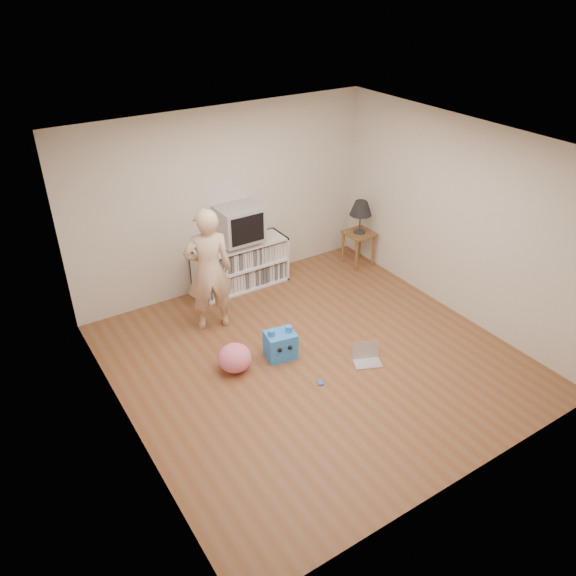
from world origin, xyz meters
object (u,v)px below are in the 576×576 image
(table_lamp, at_px, (361,209))
(person, at_px, (209,270))
(crt_tv, at_px, (239,223))
(plush_pink, at_px, (235,358))
(media_unit, at_px, (240,265))
(side_table, at_px, (359,240))
(plush_blue, at_px, (280,344))
(laptop, at_px, (366,356))
(dvd_deck, at_px, (240,242))

(table_lamp, bearing_deg, person, -172.98)
(crt_tv, distance_m, person, 1.09)
(table_lamp, xyz_separation_m, plush_pink, (-2.90, -1.32, -0.77))
(crt_tv, bearing_deg, person, -139.28)
(media_unit, xyz_separation_m, table_lamp, (1.90, -0.39, 0.59))
(media_unit, relative_size, crt_tv, 2.33)
(crt_tv, bearing_deg, side_table, -10.94)
(plush_pink, bearing_deg, media_unit, 59.52)
(side_table, xyz_separation_m, plush_pink, (-2.90, -1.32, -0.25))
(side_table, bearing_deg, table_lamp, 0.00)
(side_table, bearing_deg, crt_tv, 169.06)
(crt_tv, xyz_separation_m, side_table, (1.90, -0.37, -0.60))
(crt_tv, xyz_separation_m, plush_blue, (-0.41, -1.76, -0.84))
(media_unit, distance_m, laptop, 2.46)
(person, bearing_deg, dvd_deck, -123.92)
(dvd_deck, bearing_deg, table_lamp, -11.04)
(table_lamp, distance_m, plush_blue, 2.80)
(dvd_deck, distance_m, person, 1.08)
(table_lamp, height_order, plush_blue, table_lamp)
(media_unit, bearing_deg, plush_blue, -103.15)
(laptop, distance_m, plush_blue, 1.05)
(table_lamp, bearing_deg, plush_pink, -155.55)
(media_unit, relative_size, side_table, 2.55)
(plush_blue, bearing_deg, media_unit, 86.90)
(media_unit, height_order, person, person)
(crt_tv, bearing_deg, plush_blue, -103.29)
(person, xyz_separation_m, plush_blue, (0.40, -1.05, -0.66))
(media_unit, xyz_separation_m, laptop, (0.41, -2.41, -0.29))
(crt_tv, bearing_deg, media_unit, 90.00)
(plush_pink, bearing_deg, plush_blue, -6.82)
(dvd_deck, height_order, plush_pink, dvd_deck)
(dvd_deck, bearing_deg, person, -139.14)
(media_unit, relative_size, laptop, 3.49)
(dvd_deck, distance_m, plush_pink, 2.04)
(table_lamp, bearing_deg, crt_tv, 169.06)
(side_table, distance_m, person, 2.76)
(dvd_deck, height_order, crt_tv, crt_tv)
(dvd_deck, xyz_separation_m, laptop, (0.41, -2.39, -0.67))
(table_lamp, height_order, laptop, table_lamp)
(media_unit, bearing_deg, table_lamp, -11.50)
(table_lamp, distance_m, person, 2.73)
(crt_tv, relative_size, person, 0.36)
(side_table, height_order, laptop, side_table)
(laptop, bearing_deg, media_unit, 123.25)
(side_table, xyz_separation_m, table_lamp, (0.00, 0.00, 0.53))
(crt_tv, xyz_separation_m, table_lamp, (1.90, -0.37, -0.08))
(person, relative_size, laptop, 4.14)
(dvd_deck, distance_m, plush_blue, 1.89)
(side_table, xyz_separation_m, laptop, (-1.48, -2.02, -0.35))
(laptop, bearing_deg, table_lamp, 77.29)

